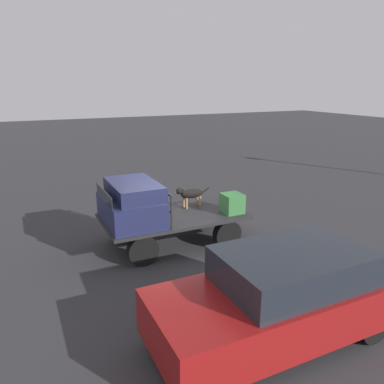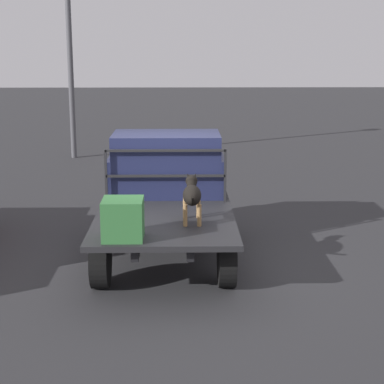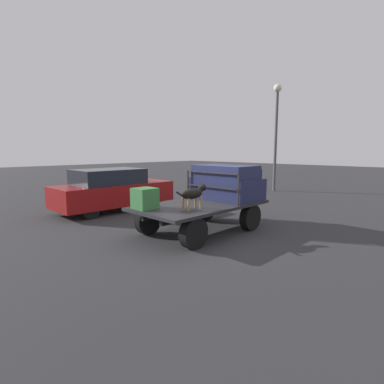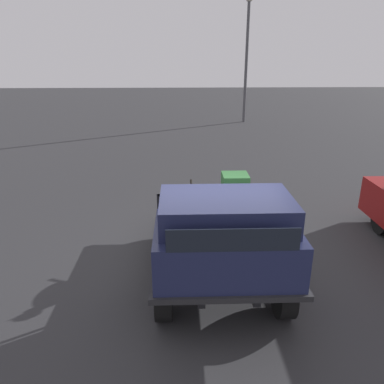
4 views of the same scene
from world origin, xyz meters
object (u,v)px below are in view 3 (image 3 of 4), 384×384
(flatbed_truck, at_px, (201,211))
(dog, at_px, (194,194))
(parked_sedan, at_px, (113,190))
(light_pole_near, at_px, (276,122))
(cargo_crate, at_px, (145,198))

(flatbed_truck, distance_m, dog, 1.01)
(parked_sedan, xyz_separation_m, light_pole_near, (9.35, -1.56, 3.01))
(dog, xyz_separation_m, light_pole_near, (9.93, 3.33, 2.60))
(dog, relative_size, light_pole_near, 0.18)
(dog, bearing_deg, light_pole_near, 12.80)
(flatbed_truck, relative_size, cargo_crate, 7.12)
(cargo_crate, distance_m, parked_sedan, 4.22)
(flatbed_truck, height_order, parked_sedan, parked_sedan)
(cargo_crate, xyz_separation_m, light_pole_near, (10.77, 2.41, 2.73))
(flatbed_truck, distance_m, cargo_crate, 1.68)
(parked_sedan, bearing_deg, cargo_crate, -114.40)
(dog, relative_size, cargo_crate, 2.03)
(light_pole_near, bearing_deg, parked_sedan, 170.55)
(dog, xyz_separation_m, cargo_crate, (-0.84, 0.92, -0.13))
(flatbed_truck, xyz_separation_m, light_pole_near, (9.24, 2.93, 3.22))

